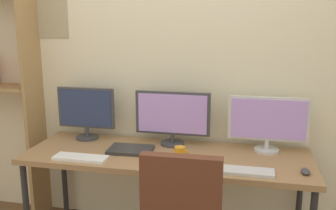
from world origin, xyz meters
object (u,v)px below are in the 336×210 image
(desk, at_px, (167,161))
(computer_mouse, at_px, (305,171))
(keyboard_right, at_px, (245,171))
(laptop_closed, at_px, (131,150))
(monitor_left, at_px, (86,111))
(monitor_center, at_px, (173,116))
(keyboard_left, at_px, (81,158))
(coffee_mug, at_px, (180,153))
(monitor_right, at_px, (268,122))

(desk, height_order, computer_mouse, computer_mouse)
(keyboard_right, relative_size, laptop_closed, 1.13)
(monitor_left, bearing_deg, monitor_center, 0.00)
(monitor_left, distance_m, keyboard_right, 1.36)
(laptop_closed, bearing_deg, monitor_center, 35.97)
(monitor_left, xyz_separation_m, computer_mouse, (1.64, -0.38, -0.21))
(desk, xyz_separation_m, computer_mouse, (0.93, -0.17, 0.07))
(monitor_left, xyz_separation_m, monitor_center, (0.71, 0.00, -0.00))
(laptop_closed, bearing_deg, desk, -2.09)
(laptop_closed, bearing_deg, keyboard_left, -144.42)
(monitor_left, height_order, monitor_center, monitor_left)
(desk, distance_m, laptop_closed, 0.28)
(computer_mouse, bearing_deg, keyboard_left, -177.57)
(computer_mouse, relative_size, coffee_mug, 0.91)
(desk, relative_size, keyboard_left, 5.45)
(keyboard_right, relative_size, coffee_mug, 3.41)
(monitor_center, xyz_separation_m, keyboard_left, (-0.56, -0.44, -0.22))
(desk, bearing_deg, laptop_closed, -179.55)
(keyboard_left, bearing_deg, coffee_mug, 12.18)
(monitor_center, relative_size, monitor_right, 1.00)
(monitor_left, xyz_separation_m, monitor_right, (1.41, 0.00, -0.01))
(desk, xyz_separation_m, laptop_closed, (-0.27, -0.00, 0.06))
(keyboard_left, xyz_separation_m, computer_mouse, (1.49, 0.06, 0.01))
(keyboard_right, bearing_deg, monitor_right, 71.74)
(keyboard_right, xyz_separation_m, coffee_mug, (-0.44, 0.15, 0.04))
(monitor_right, height_order, coffee_mug, monitor_right)
(keyboard_left, bearing_deg, desk, 22.33)
(monitor_right, distance_m, computer_mouse, 0.49)
(monitor_center, height_order, monitor_right, monitor_center)
(monitor_left, relative_size, keyboard_right, 1.30)
(keyboard_left, distance_m, keyboard_right, 1.12)
(keyboard_left, bearing_deg, computer_mouse, 2.43)
(keyboard_right, height_order, laptop_closed, laptop_closed)
(monitor_right, xyz_separation_m, keyboard_left, (-1.27, -0.44, -0.21))
(monitor_center, relative_size, keyboard_left, 1.53)
(monitor_center, relative_size, laptop_closed, 1.80)
(desk, bearing_deg, coffee_mug, -36.16)
(computer_mouse, bearing_deg, laptop_closed, 172.18)
(coffee_mug, bearing_deg, computer_mouse, -5.79)
(monitor_left, bearing_deg, coffee_mug, -19.85)
(monitor_left, height_order, laptop_closed, monitor_left)
(keyboard_left, distance_m, laptop_closed, 0.37)
(monitor_right, bearing_deg, keyboard_right, -108.26)
(desk, distance_m, computer_mouse, 0.95)
(monitor_center, bearing_deg, computer_mouse, -22.18)
(monitor_left, xyz_separation_m, keyboard_right, (1.27, -0.44, -0.22))
(monitor_right, bearing_deg, laptop_closed, -167.60)
(desk, distance_m, monitor_left, 0.79)
(monitor_right, bearing_deg, keyboard_left, -160.74)
(computer_mouse, distance_m, coffee_mug, 0.82)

